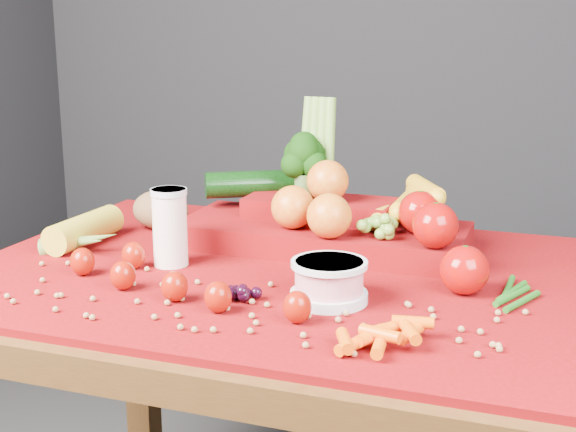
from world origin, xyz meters
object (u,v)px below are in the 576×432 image
(yogurt_bowl, at_px, (329,280))
(produce_mound, at_px, (335,216))
(table, at_px, (284,329))
(milk_glass, at_px, (170,224))

(yogurt_bowl, bearing_deg, produce_mound, 104.87)
(table, xyz_separation_m, yogurt_bowl, (0.12, -0.12, 0.14))
(milk_glass, bearing_deg, produce_mound, 39.74)
(table, relative_size, milk_glass, 8.28)
(table, distance_m, yogurt_bowl, 0.22)
(table, bearing_deg, produce_mound, 74.44)
(table, relative_size, yogurt_bowl, 9.47)
(milk_glass, bearing_deg, table, 11.99)
(table, distance_m, produce_mound, 0.23)
(table, distance_m, milk_glass, 0.26)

